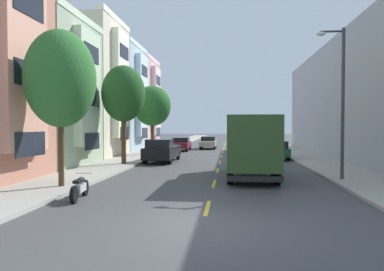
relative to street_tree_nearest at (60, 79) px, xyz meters
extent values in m
plane|color=#424244|center=(6.40, 25.14, -4.67)|extent=(160.00, 160.00, 0.00)
cube|color=#A39E93|center=(-0.70, 23.14, -4.60)|extent=(3.20, 120.00, 0.14)
cube|color=#A39E93|center=(13.50, 23.14, -4.60)|extent=(3.20, 120.00, 0.14)
cube|color=yellow|center=(6.40, -2.86, -4.67)|extent=(0.14, 2.20, 0.01)
cube|color=yellow|center=(6.40, 2.14, -4.67)|extent=(0.14, 2.20, 0.01)
cube|color=yellow|center=(6.40, 7.14, -4.67)|extent=(0.14, 2.20, 0.01)
cube|color=yellow|center=(6.40, 12.14, -4.67)|extent=(0.14, 2.20, 0.01)
cube|color=yellow|center=(6.40, 17.14, -4.67)|extent=(0.14, 2.20, 0.01)
cube|color=yellow|center=(6.40, 22.14, -4.67)|extent=(0.14, 2.20, 0.01)
cube|color=yellow|center=(6.40, 27.14, -4.67)|extent=(0.14, 2.20, 0.01)
cube|color=yellow|center=(6.40, 32.14, -4.67)|extent=(0.14, 2.20, 0.01)
cube|color=yellow|center=(6.40, 37.14, -4.67)|extent=(0.14, 2.20, 0.01)
cube|color=yellow|center=(6.40, 42.14, -4.67)|extent=(0.14, 2.20, 0.01)
cube|color=#E19B83|center=(-2.02, 0.66, 0.94)|extent=(0.55, 3.17, 8.11)
cube|color=#1E232D|center=(-1.73, 0.66, -2.80)|extent=(0.04, 2.41, 1.10)
cube|color=#1E232D|center=(-1.73, 0.66, 0.32)|extent=(0.04, 2.41, 1.10)
cube|color=#1E232D|center=(-1.73, 0.66, 3.44)|extent=(0.04, 2.41, 1.10)
cube|color=#99AD8E|center=(-7.62, 7.90, 0.04)|extent=(10.64, 7.05, 9.43)
cube|color=beige|center=(-2.55, 7.90, 4.97)|extent=(0.60, 7.05, 0.44)
cube|color=beige|center=(-2.02, 7.90, 0.42)|extent=(0.55, 3.17, 7.35)
cube|color=#1E232D|center=(-1.73, 7.90, -2.98)|extent=(0.04, 2.41, 1.10)
cube|color=#1E232D|center=(-1.73, 7.90, -0.15)|extent=(0.04, 2.41, 1.10)
cube|color=#1E232D|center=(-1.73, 7.90, 2.68)|extent=(0.04, 2.41, 1.10)
cube|color=beige|center=(-8.01, 15.15, 1.03)|extent=(11.43, 7.05, 11.41)
cube|color=white|center=(-2.55, 15.15, 6.95)|extent=(0.60, 7.05, 0.44)
cube|color=white|center=(-2.02, 15.15, 1.48)|extent=(0.55, 3.17, 8.90)
cube|color=#1E232D|center=(-1.73, 15.15, -2.62)|extent=(0.04, 2.41, 1.10)
cube|color=#1E232D|center=(-1.73, 15.15, 0.80)|extent=(0.04, 2.41, 1.10)
cube|color=#1E232D|center=(-1.73, 15.15, 4.22)|extent=(0.04, 2.41, 1.10)
cube|color=#9EB7CC|center=(-7.88, 22.40, 0.70)|extent=(11.16, 7.05, 10.75)
cube|color=#CAE7FE|center=(-2.55, 22.40, 6.30)|extent=(0.60, 7.05, 0.44)
cube|color=#CAE7FE|center=(-2.02, 22.40, 1.13)|extent=(0.55, 3.17, 8.39)
cube|color=#1E232D|center=(-1.73, 22.40, -2.74)|extent=(0.04, 2.41, 1.10)
cube|color=#1E232D|center=(-1.73, 22.40, 0.49)|extent=(0.04, 2.41, 1.10)
cube|color=#1E232D|center=(-1.73, 22.40, 3.71)|extent=(0.04, 2.41, 1.10)
cube|color=#CC9E9E|center=(-8.60, 29.64, 0.65)|extent=(12.61, 7.05, 10.65)
cube|color=#FECACA|center=(-2.55, 29.64, 6.20)|extent=(0.60, 7.05, 0.44)
cube|color=#FECACA|center=(-2.02, 29.64, 1.08)|extent=(0.55, 3.17, 8.31)
cube|color=#1E232D|center=(-1.73, 29.64, -2.76)|extent=(0.04, 2.41, 1.10)
cube|color=#1E232D|center=(-1.73, 29.64, 0.44)|extent=(0.04, 2.41, 1.10)
cube|color=#1E232D|center=(-1.73, 29.64, 3.64)|extent=(0.04, 2.41, 1.10)
cylinder|color=#47331E|center=(0.00, 0.00, -3.03)|extent=(0.24, 0.24, 3.00)
ellipsoid|color=#2D6B2D|center=(0.00, 0.00, 0.01)|extent=(2.95, 2.95, 4.12)
cylinder|color=#47331E|center=(0.00, 9.05, -2.89)|extent=(0.32, 0.32, 3.30)
ellipsoid|color=#1E4C1E|center=(0.00, 9.05, 0.18)|extent=(2.92, 2.92, 3.78)
cylinder|color=#47331E|center=(0.00, 18.10, -3.04)|extent=(0.29, 0.29, 3.00)
ellipsoid|color=#235B23|center=(0.00, 18.10, -0.15)|extent=(3.44, 3.44, 3.71)
cylinder|color=#38383D|center=(12.50, 3.30, -0.93)|extent=(0.16, 0.16, 7.21)
cylinder|color=#38383D|center=(11.95, 3.30, 2.52)|extent=(1.10, 0.10, 0.10)
ellipsoid|color=silver|center=(11.45, 3.30, 2.42)|extent=(0.44, 0.28, 0.20)
cube|color=#2D471E|center=(8.20, 3.27, -2.76)|extent=(2.40, 4.94, 2.52)
cube|color=#2D471E|center=(8.20, 6.89, -2.91)|extent=(2.30, 1.90, 2.20)
cube|color=black|center=(8.20, 7.79, -2.43)|extent=(2.02, 0.08, 0.97)
cube|color=black|center=(8.20, 0.88, -4.24)|extent=(2.40, 0.16, 0.24)
cylinder|color=black|center=(9.26, 6.94, -4.19)|extent=(0.28, 0.96, 0.96)
cylinder|color=black|center=(7.14, 6.94, -4.19)|extent=(0.28, 0.96, 0.96)
cylinder|color=black|center=(9.26, 2.00, -4.19)|extent=(0.28, 0.96, 0.96)
cylinder|color=black|center=(7.14, 2.00, -4.19)|extent=(0.28, 0.96, 0.96)
cylinder|color=black|center=(9.26, 3.10, -4.19)|extent=(0.28, 0.96, 0.96)
cylinder|color=black|center=(7.14, 3.10, -4.19)|extent=(0.28, 0.96, 0.96)
cube|color=maroon|center=(1.90, 23.93, -4.04)|extent=(1.84, 4.51, 0.60)
cube|color=black|center=(1.90, 24.16, -3.49)|extent=(1.60, 2.17, 0.50)
cylinder|color=black|center=(1.13, 22.40, -4.34)|extent=(0.23, 0.66, 0.66)
cylinder|color=black|center=(2.71, 22.41, -4.34)|extent=(0.23, 0.66, 0.66)
cylinder|color=black|center=(1.10, 25.46, -4.34)|extent=(0.23, 0.66, 0.66)
cylinder|color=black|center=(2.68, 25.47, -4.34)|extent=(0.23, 0.66, 0.66)
cube|color=#7A9EC6|center=(10.63, 47.62, -4.03)|extent=(1.93, 4.74, 0.62)
cube|color=black|center=(10.64, 47.24, -3.45)|extent=(1.67, 2.86, 0.55)
cylinder|color=black|center=(11.39, 49.24, -4.34)|extent=(0.24, 0.66, 0.66)
cylinder|color=black|center=(9.79, 49.20, -4.34)|extent=(0.24, 0.66, 0.66)
cylinder|color=black|center=(11.47, 46.04, -4.34)|extent=(0.24, 0.66, 0.66)
cylinder|color=black|center=(9.87, 46.00, -4.34)|extent=(0.24, 0.66, 0.66)
cube|color=#194C28|center=(10.79, 15.19, -4.03)|extent=(1.87, 4.72, 0.62)
cube|color=black|center=(10.79, 14.81, -3.45)|extent=(1.63, 2.84, 0.55)
cylinder|color=black|center=(11.61, 16.78, -4.34)|extent=(0.23, 0.66, 0.66)
cylinder|color=black|center=(10.01, 16.79, -4.34)|extent=(0.23, 0.66, 0.66)
cylinder|color=black|center=(11.58, 13.58, -4.34)|extent=(0.23, 0.66, 0.66)
cylinder|color=black|center=(9.98, 13.60, -4.34)|extent=(0.23, 0.66, 0.66)
cube|color=black|center=(2.11, 12.01, -3.94)|extent=(2.07, 5.32, 0.80)
cube|color=black|center=(2.10, 10.85, -3.24)|extent=(1.78, 1.61, 0.60)
cylinder|color=black|center=(1.20, 10.22, -4.34)|extent=(0.23, 0.66, 0.66)
cylinder|color=black|center=(2.98, 10.20, -4.34)|extent=(0.23, 0.66, 0.66)
cylinder|color=black|center=(1.24, 13.83, -4.34)|extent=(0.23, 0.66, 0.66)
cylinder|color=black|center=(3.02, 13.80, -4.34)|extent=(0.23, 0.66, 0.66)
cube|color=#195B60|center=(10.88, 40.28, -4.04)|extent=(1.90, 4.54, 0.60)
cube|color=black|center=(10.88, 40.05, -3.49)|extent=(1.63, 2.20, 0.50)
cylinder|color=black|center=(11.63, 41.82, -4.34)|extent=(0.24, 0.66, 0.66)
cylinder|color=black|center=(10.05, 41.79, -4.34)|extent=(0.24, 0.66, 0.66)
cylinder|color=black|center=(11.70, 38.76, -4.34)|extent=(0.24, 0.66, 0.66)
cylinder|color=black|center=(10.12, 38.73, -4.34)|extent=(0.24, 0.66, 0.66)
cube|color=#333338|center=(10.88, 34.29, -3.89)|extent=(2.00, 4.82, 0.90)
cube|color=black|center=(10.88, 34.29, -3.09)|extent=(1.75, 2.80, 0.70)
cylinder|color=black|center=(11.73, 35.93, -4.34)|extent=(0.23, 0.66, 0.66)
cylinder|color=black|center=(10.00, 35.92, -4.34)|extent=(0.23, 0.66, 0.66)
cylinder|color=black|center=(11.77, 32.67, -4.34)|extent=(0.23, 0.66, 0.66)
cylinder|color=black|center=(10.04, 32.65, -4.34)|extent=(0.23, 0.66, 0.66)
cube|color=tan|center=(4.60, 27.61, -4.04)|extent=(1.80, 4.50, 0.60)
cube|color=black|center=(4.60, 27.84, -3.49)|extent=(1.58, 2.16, 0.50)
cylinder|color=black|center=(3.81, 26.08, -4.34)|extent=(0.22, 0.66, 0.66)
cylinder|color=black|center=(5.39, 26.08, -4.34)|extent=(0.22, 0.66, 0.66)
cylinder|color=black|center=(3.81, 29.14, -4.34)|extent=(0.22, 0.66, 0.66)
cylinder|color=black|center=(5.39, 29.14, -4.34)|extent=(0.22, 0.66, 0.66)
cylinder|color=black|center=(1.55, -1.23, -4.37)|extent=(0.22, 0.61, 0.60)
cylinder|color=black|center=(1.75, -2.67, -4.37)|extent=(0.22, 0.61, 0.60)
cube|color=silver|center=(1.65, -1.95, -4.25)|extent=(0.39, 0.84, 0.28)
ellipsoid|color=black|center=(1.63, -1.78, -3.99)|extent=(0.24, 0.48, 0.22)
cube|color=black|center=(1.69, -2.21, -3.97)|extent=(0.29, 0.54, 0.10)
cylinder|color=silver|center=(1.57, -1.35, -3.79)|extent=(0.62, 0.12, 0.03)
camera|label=1|loc=(7.13, -14.62, -1.97)|focal=33.77mm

